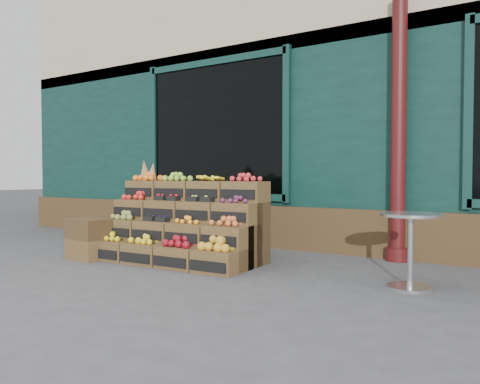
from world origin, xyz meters
The scene contains 6 objects.
ground centered at (0.00, 0.00, 0.00)m, with size 60.00×60.00×0.00m, color #464648.
shop_facade centered at (0.00, 5.11, 2.40)m, with size 12.00×6.24×4.80m.
crate_display centered at (-1.01, 0.67, 0.38)m, with size 2.03×1.05×1.25m.
spare_crates centered at (-2.06, 0.11, 0.25)m, with size 0.53×0.39×0.50m.
bistro_table centered at (1.66, 0.68, 0.43)m, with size 0.55×0.55×0.69m.
shopkeeper centered at (-1.36, 2.68, 1.09)m, with size 0.79×0.52×2.17m, color #1A5C20.
Camera 1 is at (2.63, -3.72, 1.03)m, focal length 35.00 mm.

